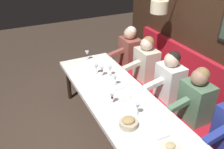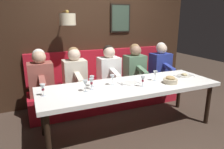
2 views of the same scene
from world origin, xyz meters
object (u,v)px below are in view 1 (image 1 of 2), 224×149
Objects in this scene: diner_near at (196,96)px; bread_bowl at (129,123)px; wine_glass_1 at (112,96)px; wine_glass_3 at (96,67)px; wine_glass_6 at (138,107)px; diner_far at (146,60)px; diner_farthest at (130,48)px; wine_glass_2 at (87,54)px; dining_table at (118,99)px; wine_glass_4 at (115,78)px; diner_middle at (170,77)px; wine_glass_0 at (110,69)px; wine_glass_5 at (102,69)px.

diner_near is 3.60× the size of bread_bowl.
wine_glass_1 is at bearing 86.99° from bread_bowl.
wine_glass_3 and wine_glass_6 have the same top height.
diner_far is 1.00× the size of diner_farthest.
diner_near is at bearing -65.06° from wine_glass_2.
wine_glass_2 is (0.03, 1.26, 0.18)m from dining_table.
diner_far is at bearing 50.08° from bread_bowl.
diner_middle is at bearing -18.94° from wine_glass_4.
diner_farthest is 4.82× the size of wine_glass_3.
wine_glass_0 is 0.74m from wine_glass_1.
dining_table is at bearing -125.76° from diner_farthest.
dining_table is 0.33m from wine_glass_4.
wine_glass_4 is (-0.79, 0.27, 0.04)m from diner_middle.
wine_glass_5 is 0.75× the size of bread_bowl.
diner_far is at bearing -35.66° from wine_glass_2.
bread_bowl is at bearing -145.19° from wine_glass_6.
diner_near is 1.15m from wine_glass_4.
diner_middle is 1.03m from wine_glass_1.
wine_glass_2 is at bearing 144.34° from diner_far.
dining_table is 0.89m from diner_middle.
diner_middle is 4.82× the size of wine_glass_4.
diner_middle reaches higher than wine_glass_3.
diner_middle is at bearing -90.00° from diner_farthest.
wine_glass_3 is 0.46m from wine_glass_4.
wine_glass_1 is at bearing 156.41° from diner_near.
wine_glass_0 and wine_glass_1 have the same top height.
wine_glass_0 is at bearing -172.99° from diner_far.
diner_farthest reaches higher than wine_glass_3.
diner_middle reaches higher than wine_glass_1.
diner_middle is 4.82× the size of wine_glass_1.
wine_glass_3 is at bearing -150.26° from diner_farthest.
diner_middle reaches higher than wine_glass_5.
diner_near is 4.82× the size of wine_glass_1.
diner_near is at bearing -90.00° from diner_farthest.
diner_farthest is at bearing 35.95° from wine_glass_5.
diner_near is at bearing 2.04° from bread_bowl.
diner_farthest is 2.12m from bread_bowl.
dining_table is at bearing 147.00° from diner_near.
wine_glass_5 is 1.00× the size of wine_glass_6.
wine_glass_5 is at bearing -144.05° from diner_farthest.
diner_far reaches higher than wine_glass_5.
dining_table is 3.48× the size of diner_farthest.
wine_glass_0 reaches higher than dining_table.
wine_glass_1 is 0.84m from wine_glass_3.
wine_glass_0 and wine_glass_3 have the same top height.
diner_far is 0.85m from wine_glass_5.
wine_glass_0 is 1.00× the size of wine_glass_4.
wine_glass_1 is (-1.03, -1.35, 0.04)m from diner_farthest.
diner_farthest is 4.82× the size of wine_glass_6.
diner_middle is at bearing -0.68° from dining_table.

